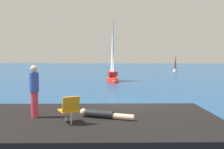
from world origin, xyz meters
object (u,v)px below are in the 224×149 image
(person_sunbather, at_px, (103,114))
(person_standing, at_px, (34,90))
(sailboat_far, at_px, (176,70))
(beach_chair, at_px, (69,108))
(sailboat_near, at_px, (112,78))

(person_sunbather, distance_m, person_standing, 2.27)
(person_sunbather, bearing_deg, person_standing, -163.24)
(sailboat_far, xyz_separation_m, beach_chair, (-9.96, -36.52, 0.98))
(sailboat_far, bearing_deg, sailboat_near, 178.74)
(person_sunbather, bearing_deg, sailboat_near, 108.07)
(sailboat_far, distance_m, beach_chair, 37.86)
(person_standing, relative_size, beach_chair, 2.03)
(sailboat_near, distance_m, beach_chair, 19.02)
(sailboat_far, distance_m, person_standing, 37.62)
(sailboat_near, relative_size, person_sunbather, 3.91)
(person_standing, bearing_deg, beach_chair, -106.56)
(sailboat_near, bearing_deg, person_standing, -15.91)
(sailboat_near, xyz_separation_m, beach_chair, (-0.12, -19.01, 0.81))
(person_standing, height_order, beach_chair, person_standing)
(person_sunbather, xyz_separation_m, beach_chair, (-0.90, -0.67, 0.33))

